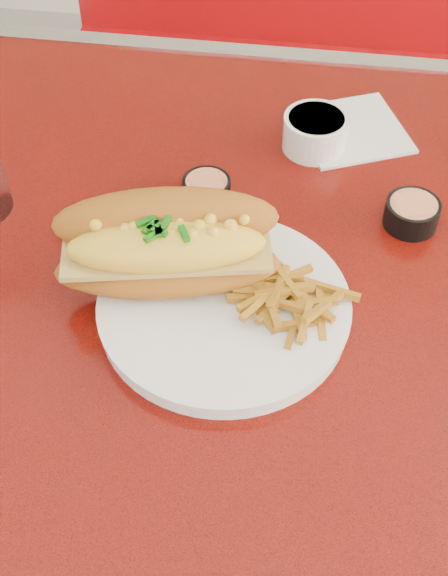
# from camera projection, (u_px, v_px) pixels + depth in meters

# --- Properties ---
(ground) EXTENTS (8.00, 8.00, 0.00)m
(ground) POSITION_uv_depth(u_px,v_px,m) (303.00, 564.00, 1.42)
(ground) COLOR beige
(ground) RESTS_ON ground
(diner_table) EXTENTS (1.23, 0.83, 0.77)m
(diner_table) POSITION_uv_depth(u_px,v_px,m) (340.00, 360.00, 0.97)
(diner_table) COLOR #B5160B
(diner_table) RESTS_ON ground
(booth_bench_far) EXTENTS (1.20, 0.51, 0.90)m
(booth_bench_far) POSITION_uv_depth(u_px,v_px,m) (342.00, 151.00, 1.74)
(booth_bench_far) COLOR #9D0A0E
(booth_bench_far) RESTS_ON ground
(dinner_plate) EXTENTS (0.30, 0.30, 0.02)m
(dinner_plate) POSITION_uv_depth(u_px,v_px,m) (224.00, 308.00, 0.80)
(dinner_plate) COLOR white
(dinner_plate) RESTS_ON diner_table
(mac_hoagie) EXTENTS (0.24, 0.15, 0.10)m
(mac_hoagie) POSITION_uv_depth(u_px,v_px,m) (167.00, 244.00, 0.79)
(mac_hoagie) COLOR #AD641C
(mac_hoagie) RESTS_ON dinner_plate
(fries_pile) EXTENTS (0.10, 0.10, 0.03)m
(fries_pile) POSITION_uv_depth(u_px,v_px,m) (288.00, 295.00, 0.78)
(fries_pile) COLOR orange
(fries_pile) RESTS_ON dinner_plate
(fork) EXTENTS (0.03, 0.15, 0.00)m
(fork) POSITION_uv_depth(u_px,v_px,m) (286.00, 292.00, 0.80)
(fork) COLOR #BBBABF
(fork) RESTS_ON dinner_plate
(gravy_ramekin) EXTENTS (0.08, 0.08, 0.04)m
(gravy_ramekin) POSITION_uv_depth(u_px,v_px,m) (315.00, 131.00, 0.97)
(gravy_ramekin) COLOR white
(gravy_ramekin) RESTS_ON diner_table
(sauce_cup_left) EXTENTS (0.06, 0.06, 0.03)m
(sauce_cup_left) POSITION_uv_depth(u_px,v_px,m) (207.00, 189.00, 0.91)
(sauce_cup_left) COLOR black
(sauce_cup_left) RESTS_ON diner_table
(sauce_cup_right) EXTENTS (0.07, 0.07, 0.03)m
(sauce_cup_right) POSITION_uv_depth(u_px,v_px,m) (412.00, 213.00, 0.88)
(sauce_cup_right) COLOR black
(sauce_cup_right) RESTS_ON diner_table
(paper_napkin) EXTENTS (0.17, 0.17, 0.00)m
(paper_napkin) POSITION_uv_depth(u_px,v_px,m) (351.00, 130.00, 1.00)
(paper_napkin) COLOR white
(paper_napkin) RESTS_ON diner_table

